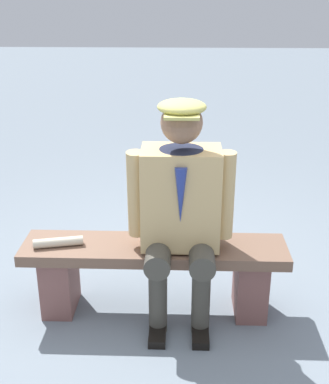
# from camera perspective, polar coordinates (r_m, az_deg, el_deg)

# --- Properties ---
(ground_plane) EXTENTS (30.00, 30.00, 0.00)m
(ground_plane) POSITION_cam_1_polar(r_m,az_deg,el_deg) (3.36, -1.11, -13.01)
(ground_plane) COLOR slate
(bench) EXTENTS (1.62, 0.36, 0.47)m
(bench) POSITION_cam_1_polar(r_m,az_deg,el_deg) (3.19, -1.15, -8.48)
(bench) COLOR brown
(bench) RESTS_ON ground
(seated_man) EXTENTS (0.63, 0.54, 1.37)m
(seated_man) POSITION_cam_1_polar(r_m,az_deg,el_deg) (2.94, 1.82, -1.34)
(seated_man) COLOR tan
(seated_man) RESTS_ON ground
(rolled_magazine) EXTENTS (0.30, 0.12, 0.06)m
(rolled_magazine) POSITION_cam_1_polar(r_m,az_deg,el_deg) (3.15, -11.87, -5.55)
(rolled_magazine) COLOR beige
(rolled_magazine) RESTS_ON bench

